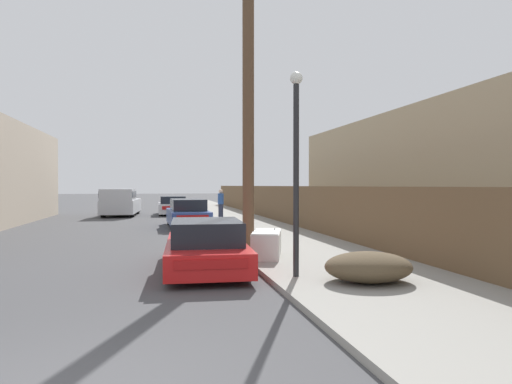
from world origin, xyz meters
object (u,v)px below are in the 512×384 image
Objects in this scene: street_lamp at (296,157)px; brush_pile at (368,267)px; car_parked_mid at (188,214)px; pickup_truck at (120,202)px; parked_sports_car_red at (206,246)px; car_parked_far at (173,206)px; pedestrian at (221,203)px; discarded_fridge at (267,244)px; utility_pole at (248,100)px.

street_lamp reaches higher than brush_pile.
brush_pile is at bearing -81.07° from car_parked_mid.
pickup_truck reaches higher than brush_pile.
street_lamp reaches higher than pickup_truck.
parked_sports_car_red is at bearing 133.03° from street_lamp.
car_parked_far is 2.46× the size of brush_pile.
pedestrian is at bearing 84.10° from parked_sports_car_red.
discarded_fridge is 10.40m from car_parked_mid.
discarded_fridge is 20.07m from car_parked_far.
pedestrian reaches higher than parked_sports_car_red.
car_parked_mid is 9.69m from car_parked_far.
brush_pile is at bearing -77.27° from utility_pole.
parked_sports_car_red is at bearing -118.43° from utility_pole.
street_lamp is at bearing -73.13° from discarded_fridge.
pickup_truck is (-3.78, 9.05, 0.25)m from car_parked_mid.
car_parked_far reaches higher than discarded_fridge.
car_parked_far is 0.48× the size of utility_pole.
car_parked_far is 3.46m from pickup_truck.
discarded_fridge is at bearing -85.10° from car_parked_far.
pickup_truck reaches higher than discarded_fridge.
car_parked_far is 18.37m from utility_pole.
car_parked_far is (-0.39, 9.69, -0.04)m from car_parked_mid.
pickup_truck is at bearing 106.54° from utility_pole.
discarded_fridge is 20.05m from pickup_truck.
car_parked_mid is 2.87× the size of pedestrian.
pickup_truck is at bearing 105.62° from brush_pile.
street_lamp is at bearing -89.50° from utility_pole.
brush_pile is at bearing -33.00° from street_lamp.
car_parked_mid is 2.74× the size of brush_pile.
utility_pole reaches higher than pedestrian.
pickup_truck reaches higher than car_parked_far.
pickup_truck reaches higher than parked_sports_car_red.
car_parked_mid is 1.11× the size of car_parked_far.
street_lamp is (1.68, -1.80, 2.04)m from parked_sports_car_red.
pickup_truck reaches higher than car_parked_mid.
pedestrian is (0.84, 17.44, -1.63)m from street_lamp.
street_lamp is 2.55× the size of pedestrian.
utility_pole reaches higher than parked_sports_car_red.
pedestrian is at bearing -63.69° from car_parked_far.
discarded_fridge is at bearing -93.16° from pedestrian.
discarded_fridge is at bearing 89.58° from street_lamp.
parked_sports_car_red is 1.12× the size of street_lamp.
pickup_truck is 3.50× the size of pedestrian.
utility_pole is (5.11, -17.20, 3.73)m from pickup_truck.
car_parked_mid reaches higher than brush_pile.
car_parked_mid is (-1.40, 10.31, 0.18)m from discarded_fridge.
pedestrian is (-0.39, 18.23, 0.55)m from brush_pile.
pedestrian is at bearing 104.13° from discarded_fridge.
parked_sports_car_red reaches higher than brush_pile.
street_lamp is (-0.02, -2.66, 2.13)m from discarded_fridge.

